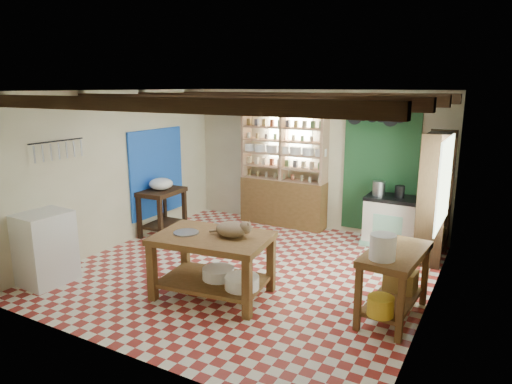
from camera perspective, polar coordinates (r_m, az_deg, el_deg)
The scene contains 30 objects.
floor at distance 6.86m, azimuth -0.98°, elevation -9.81°, with size 5.00×5.00×0.02m, color maroon.
ceiling at distance 6.32m, azimuth -1.08°, elevation 12.54°, with size 5.00×5.00×0.02m, color #47484C.
wall_back at distance 8.68m, azimuth 7.28°, elevation 3.98°, with size 5.00×0.04×2.60m, color beige.
wall_front at distance 4.55m, azimuth -17.05°, elevation -4.91°, with size 5.00×0.04×2.60m, color beige.
wall_left at distance 8.00m, azimuth -16.75°, elevation 2.74°, with size 0.04×5.00×2.60m, color beige.
wall_right at distance 5.68m, azimuth 21.39°, elevation -1.71°, with size 0.04×5.00×2.60m, color beige.
ceiling_beams at distance 6.32m, azimuth -1.07°, elevation 11.45°, with size 5.00×3.80×0.15m, color #311E11.
blue_wall_patch at distance 8.65m, azimuth -12.28°, elevation 2.41°, with size 0.04×1.40×1.60m, color blue.
green_wall_patch at distance 8.29m, azimuth 15.24°, elevation 2.84°, with size 1.30×0.04×2.30m, color #1C4624.
window_back at distance 8.81m, azimuth 4.27°, elevation 6.81°, with size 0.90×0.02×0.80m, color beige.
window_right at distance 6.63m, azimuth 22.51°, elevation 1.12°, with size 0.02×1.30×1.20m, color beige.
utensil_rail at distance 7.11m, azimuth -23.58°, elevation 4.88°, with size 0.06×0.90×0.28m, color black.
pot_rack at distance 7.78m, azimuth 14.89°, elevation 9.12°, with size 0.86×0.12×0.36m, color black.
shelving_unit at distance 8.76m, azimuth 3.44°, elevation 2.82°, with size 1.70×0.34×2.20m, color tan.
tall_rack at distance 7.51m, azimuth 21.49°, elevation -0.61°, with size 0.40×0.86×2.00m, color #311E11.
work_table at distance 5.97m, azimuth -5.41°, elevation -9.13°, with size 1.44×0.96×0.82m, color brown.
stove at distance 8.10m, azimuth 16.58°, elevation -3.49°, with size 0.87×0.58×0.85m, color silver.
prep_table at distance 8.47m, azimuth -11.63°, elevation -2.49°, with size 0.57×0.83×0.84m, color #311E11.
white_cabinet at distance 6.92m, azimuth -24.85°, elevation -6.38°, with size 0.55×0.67×1.00m, color white.
right_counter at distance 5.66m, azimuth 16.82°, elevation -10.94°, with size 0.57×1.15×0.82m, color brown.
cat at distance 5.74m, azimuth -3.06°, elevation -4.67°, with size 0.43×0.33×0.19m, color #917454.
steel_tray at distance 5.95m, azimuth -8.73°, elevation -5.04°, with size 0.32×0.32×0.02m, color #97989E.
basin_large at distance 6.04m, azimuth -4.73°, elevation -10.08°, with size 0.42×0.42×0.14m, color white.
basin_small at distance 5.76m, azimuth -1.77°, elevation -11.21°, with size 0.43×0.43×0.15m, color white.
kettle_left at distance 8.02m, azimuth 15.10°, elevation 0.46°, with size 0.21×0.21×0.24m, color #97989E.
kettle_right at distance 7.95m, azimuth 17.52°, elevation 0.04°, with size 0.16×0.16×0.20m, color black.
enamel_bowl at distance 8.35m, azimuth -11.79°, elevation 1.01°, with size 0.43×0.43×0.21m, color white.
white_bucket at distance 5.15m, azimuth 15.55°, elevation -6.63°, with size 0.28×0.28×0.28m, color white.
wicker_basket at distance 5.95m, azimuth 17.63°, elevation -10.47°, with size 0.36×0.29×0.25m, color #A58442.
yellow_tub at distance 5.30m, azimuth 15.30°, elevation -13.57°, with size 0.29×0.29×0.21m, color gold.
Camera 1 is at (3.17, -5.47, 2.66)m, focal length 32.00 mm.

